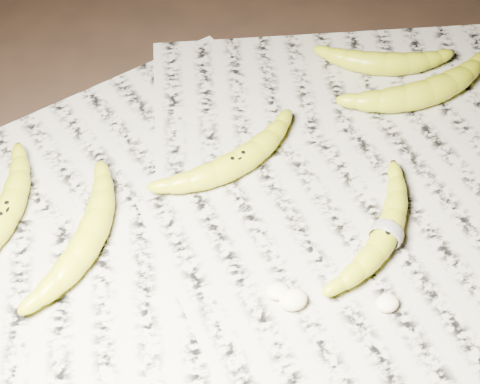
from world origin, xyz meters
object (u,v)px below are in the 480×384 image
object	(u,v)px
banana_taped	(387,233)
banana_left_b	(89,236)
banana_upper_a	(427,91)
banana_left_a	(5,214)
banana_upper_b	(385,62)
banana_center	(237,161)

from	to	relation	value
banana_taped	banana_left_b	bearing A→B (deg)	119.82
banana_upper_a	banana_left_a	bearing A→B (deg)	178.52
banana_left_a	banana_upper_b	distance (m)	0.59
banana_upper_a	banana_upper_b	bearing A→B (deg)	104.28
banana_left_a	banana_left_b	bearing A→B (deg)	-95.59
banana_center	banana_left_b	bearing A→B (deg)	177.61
banana_upper_a	banana_center	bearing A→B (deg)	-176.93
banana_left_b	banana_center	xyz separation A→B (m)	(0.21, 0.06, -0.00)
banana_left_b	banana_upper_a	size ratio (longest dim) A/B	0.91
banana_left_b	banana_upper_a	bearing A→B (deg)	-44.95
banana_center	banana_upper_b	world-z (taller)	same
banana_taped	banana_center	bearing A→B (deg)	86.65
banana_center	banana_taped	world-z (taller)	banana_center
banana_taped	banana_upper_b	distance (m)	0.32
banana_center	banana_upper_a	size ratio (longest dim) A/B	0.93
banana_taped	banana_upper_b	bearing A→B (deg)	21.34
banana_taped	banana_upper_a	distance (m)	0.27
banana_left_a	banana_upper_a	bearing A→B (deg)	-56.68
banana_left_b	banana_center	world-z (taller)	banana_left_b
banana_upper_b	banana_upper_a	bearing A→B (deg)	-49.61
banana_left_a	banana_upper_b	size ratio (longest dim) A/B	1.13
banana_left_b	banana_upper_a	world-z (taller)	banana_upper_a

